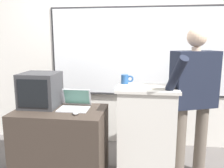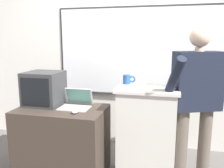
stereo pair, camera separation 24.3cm
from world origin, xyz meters
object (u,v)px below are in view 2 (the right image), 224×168
wireless_keyboard (145,88)px  computer_mouse_by_keyboard (174,88)px  crt_monitor (44,88)px  person_presenter (196,95)px  lectern_podium (147,134)px  computer_mouse_by_laptop (75,112)px  laptop (77,102)px  coffee_mug (127,79)px  side_desk (63,141)px

wireless_keyboard → computer_mouse_by_keyboard: size_ratio=4.21×
wireless_keyboard → crt_monitor: bearing=179.6°
person_presenter → computer_mouse_by_keyboard: 0.27m
lectern_podium → computer_mouse_by_laptop: bearing=-158.9°
lectern_podium → laptop: lectern_podium is taller
computer_mouse_by_keyboard → person_presenter: bearing=28.3°
person_presenter → crt_monitor: 1.64m
computer_mouse_by_keyboard → computer_mouse_by_laptop: bearing=-166.7°
lectern_podium → coffee_mug: (-0.24, 0.15, 0.55)m
person_presenter → wireless_keyboard: bearing=173.7°
wireless_keyboard → crt_monitor: crt_monitor is taller
side_desk → computer_mouse_by_laptop: 0.47m
computer_mouse_by_laptop → coffee_mug: (0.45, 0.42, 0.27)m
coffee_mug → person_presenter: bearing=-6.0°
laptop → computer_mouse_by_laptop: 0.24m
person_presenter → coffee_mug: person_presenter is taller
crt_monitor → person_presenter: bearing=4.4°
laptop → coffee_mug: size_ratio=2.27×
side_desk → computer_mouse_by_keyboard: 1.33m
computer_mouse_by_laptop → coffee_mug: coffee_mug is taller
wireless_keyboard → computer_mouse_by_laptop: bearing=-162.4°
laptop → person_presenter: bearing=5.6°
crt_monitor → coffee_mug: (0.91, 0.20, 0.10)m
computer_mouse_by_laptop → person_presenter: bearing=16.3°
coffee_mug → crt_monitor: bearing=-167.5°
computer_mouse_by_laptop → crt_monitor: crt_monitor is taller
wireless_keyboard → computer_mouse_by_keyboard: 0.29m
side_desk → computer_mouse_by_keyboard: computer_mouse_by_keyboard is taller
lectern_podium → coffee_mug: bearing=147.5°
computer_mouse_by_laptop → coffee_mug: size_ratio=0.72×
wireless_keyboard → crt_monitor: size_ratio=1.07×
side_desk → laptop: laptop is taller
lectern_podium → side_desk: (-0.91, -0.14, -0.12)m
wireless_keyboard → computer_mouse_by_laptop: wireless_keyboard is taller
lectern_podium → coffee_mug: size_ratio=7.22×
side_desk → wireless_keyboard: bearing=5.3°
lectern_podium → person_presenter: (0.48, 0.08, 0.44)m
side_desk → coffee_mug: 0.99m
wireless_keyboard → computer_mouse_by_keyboard: computer_mouse_by_keyboard is taller
lectern_podium → wireless_keyboard: 0.51m
side_desk → lectern_podium: bearing=8.6°
lectern_podium → coffee_mug: coffee_mug is taller
laptop → lectern_podium: bearing=3.4°
side_desk → laptop: size_ratio=2.99×
lectern_podium → crt_monitor: 1.24m
side_desk → computer_mouse_by_laptop: computer_mouse_by_laptop is taller
lectern_podium → computer_mouse_by_keyboard: size_ratio=10.02×
crt_monitor → computer_mouse_by_keyboard: bearing=0.2°
computer_mouse_by_keyboard → coffee_mug: bearing=158.6°
computer_mouse_by_laptop → coffee_mug: 0.68m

